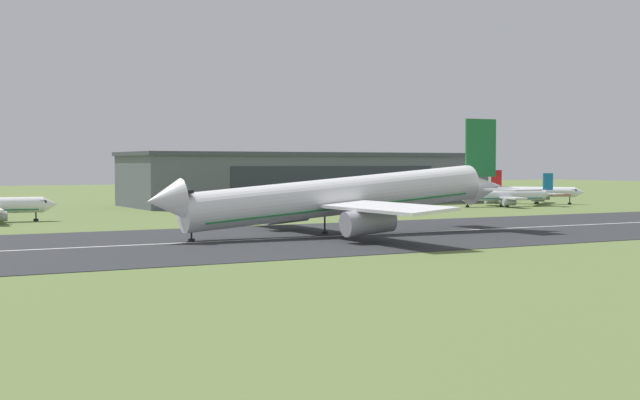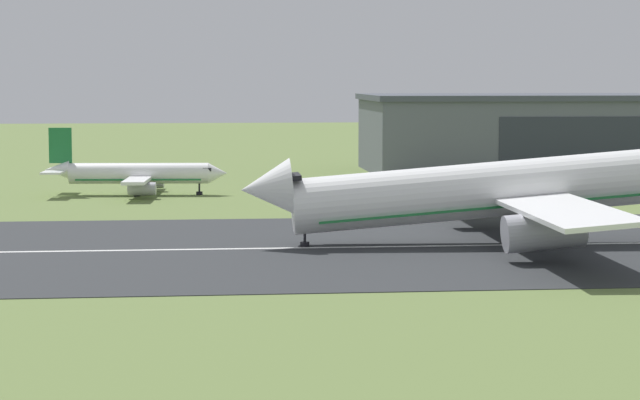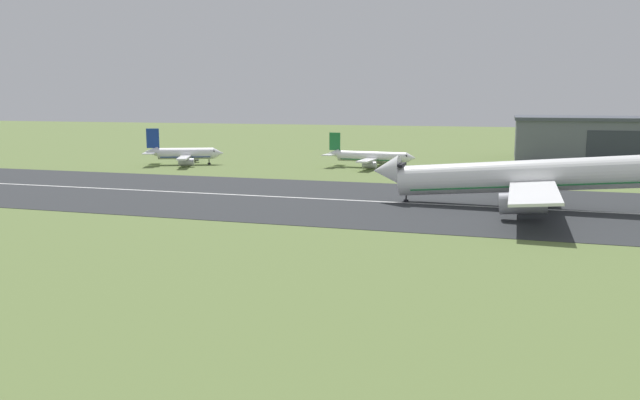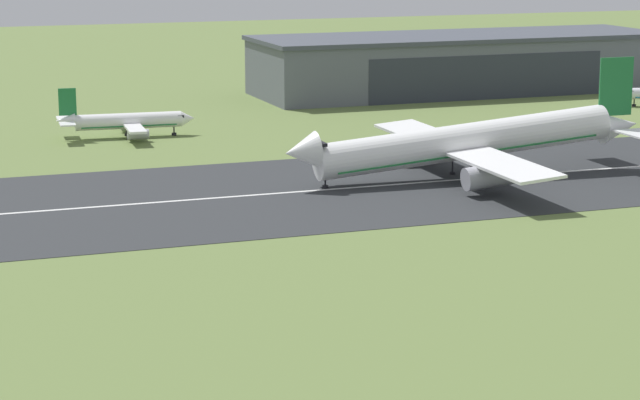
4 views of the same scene
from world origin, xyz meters
The scene contains 7 objects.
ground_plane centered at (0.00, 60.68, 0.00)m, with size 735.90×735.90×0.00m, color olive.
runway_strip centered at (0.00, 121.35, 0.03)m, with size 495.90×47.07×0.06m, color #2B2D30.
runway_centreline centered at (0.00, 121.35, 0.07)m, with size 446.31×0.70×0.01m, color silver.
hangar_building centered at (77.39, 209.40, 6.28)m, with size 90.35×28.07×12.53m.
airplane_landing centered at (35.84, 122.21, 5.22)m, with size 55.75×49.24×16.57m.
airplane_parked_west centered at (109.59, 174.64, 2.50)m, with size 25.74×18.05×7.65m.
airplane_parked_far_east centered at (125.36, 181.84, 2.89)m, with size 21.09×21.08×8.26m.
Camera 1 is at (-25.06, 16.43, 9.96)m, focal length 50.00 mm.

